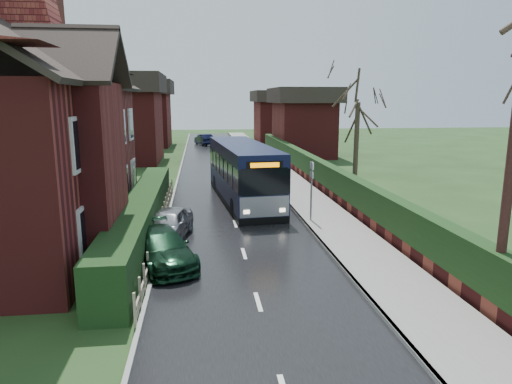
{
  "coord_description": "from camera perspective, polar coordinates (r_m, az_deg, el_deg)",
  "views": [
    {
      "loc": [
        -1.49,
        -13.54,
        5.48
      ],
      "look_at": [
        0.72,
        4.29,
        1.8
      ],
      "focal_mm": 32.0,
      "sensor_mm": 36.0,
      "label": 1
    }
  ],
  "objects": [
    {
      "name": "ground",
      "position": [
        14.68,
        -0.74,
        -10.34
      ],
      "size": [
        140.0,
        140.0,
        0.0
      ],
      "primitive_type": "plane",
      "color": "#2E4D21",
      "rests_on": "ground"
    },
    {
      "name": "road",
      "position": [
        24.21,
        -3.35,
        -1.5
      ],
      "size": [
        6.0,
        100.0,
        0.02
      ],
      "primitive_type": "cube",
      "color": "black",
      "rests_on": "ground"
    },
    {
      "name": "pavement",
      "position": [
        24.82,
        6.48,
        -1.08
      ],
      "size": [
        2.5,
        100.0,
        0.14
      ],
      "primitive_type": "cube",
      "color": "slate",
      "rests_on": "ground"
    },
    {
      "name": "kerb_right",
      "position": [
        24.58,
        3.76,
        -1.16
      ],
      "size": [
        0.12,
        100.0,
        0.14
      ],
      "primitive_type": "cube",
      "color": "gray",
      "rests_on": "ground"
    },
    {
      "name": "kerb_left",
      "position": [
        24.21,
        -10.58,
        -1.58
      ],
      "size": [
        0.12,
        100.0,
        0.1
      ],
      "primitive_type": "cube",
      "color": "gray",
      "rests_on": "ground"
    },
    {
      "name": "front_hedge",
      "position": [
        19.27,
        -14.05,
        -2.83
      ],
      "size": [
        1.2,
        16.0,
        1.6
      ],
      "primitive_type": "cube",
      "color": "black",
      "rests_on": "ground"
    },
    {
      "name": "picket_fence",
      "position": [
        19.28,
        -11.78,
        -3.79
      ],
      "size": [
        0.1,
        16.0,
        0.9
      ],
      "primitive_type": null,
      "color": "tan",
      "rests_on": "ground"
    },
    {
      "name": "right_wall_hedge",
      "position": [
        25.04,
        9.98,
        1.14
      ],
      "size": [
        0.6,
        50.0,
        1.8
      ],
      "color": "maroon",
      "rests_on": "ground"
    },
    {
      "name": "brick_house",
      "position": [
        19.73,
        -28.83,
        6.95
      ],
      "size": [
        9.3,
        14.6,
        10.3
      ],
      "color": "maroon",
      "rests_on": "ground"
    },
    {
      "name": "bus",
      "position": [
        24.7,
        -1.64,
        2.39
      ],
      "size": [
        3.27,
        10.39,
        3.1
      ],
      "rotation": [
        0.0,
        0.0,
        0.09
      ],
      "color": "black",
      "rests_on": "ground"
    },
    {
      "name": "car_silver",
      "position": [
        18.42,
        -10.91,
        -3.96
      ],
      "size": [
        2.18,
        3.82,
        1.22
      ],
      "primitive_type": "imported",
      "rotation": [
        0.0,
        0.0,
        -0.22
      ],
      "color": "#ADADB2",
      "rests_on": "ground"
    },
    {
      "name": "car_green",
      "position": [
        15.71,
        -11.7,
        -6.82
      ],
      "size": [
        2.88,
        4.38,
        1.18
      ],
      "primitive_type": "imported",
      "rotation": [
        0.0,
        0.0,
        0.33
      ],
      "color": "black",
      "rests_on": "ground"
    },
    {
      "name": "car_distant",
      "position": [
        55.64,
        -6.5,
        6.54
      ],
      "size": [
        2.48,
        4.21,
        1.31
      ],
      "primitive_type": "imported",
      "rotation": [
        0.0,
        0.0,
        3.44
      ],
      "color": "black",
      "rests_on": "ground"
    },
    {
      "name": "bus_stop_sign",
      "position": [
        20.3,
        6.96,
        1.17
      ],
      "size": [
        0.08,
        0.42,
        2.8
      ],
      "rotation": [
        0.0,
        0.0,
        0.03
      ],
      "color": "slate",
      "rests_on": "ground"
    },
    {
      "name": "telegraph_pole",
      "position": [
        12.4,
        29.06,
        1.04
      ],
      "size": [
        0.24,
        0.9,
        6.97
      ],
      "rotation": [
        0.0,
        0.0,
        -0.11
      ],
      "color": "black",
      "rests_on": "ground"
    },
    {
      "name": "tree_right_far",
      "position": [
        27.04,
        12.68,
        11.65
      ],
      "size": [
        3.91,
        3.91,
        7.55
      ],
      "color": "#35291F",
      "rests_on": "ground"
    }
  ]
}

